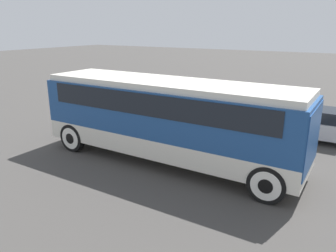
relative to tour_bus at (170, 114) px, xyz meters
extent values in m
plane|color=#423F3D|center=(-0.10, 0.00, -1.82)|extent=(120.00, 120.00, 0.00)
cube|color=silver|center=(-0.10, 0.00, -1.00)|extent=(9.71, 2.47, 0.70)
cube|color=navy|center=(-0.10, 0.00, 0.16)|extent=(9.71, 2.47, 1.62)
cube|color=black|center=(-0.10, 0.00, 0.55)|extent=(8.55, 2.51, 0.73)
cube|color=silver|center=(-0.10, 0.00, 1.08)|extent=(9.52, 2.28, 0.22)
cube|color=navy|center=(4.61, 0.00, -0.07)|extent=(0.36, 2.38, 1.85)
cylinder|color=black|center=(3.87, -1.13, -1.26)|extent=(1.11, 0.28, 1.11)
cylinder|color=silver|center=(3.87, -1.13, -1.26)|extent=(0.87, 0.30, 0.87)
cylinder|color=black|center=(3.87, -1.13, -1.26)|extent=(0.42, 0.32, 0.42)
cylinder|color=black|center=(3.87, 1.13, -1.26)|extent=(1.11, 0.28, 1.11)
cylinder|color=silver|center=(3.87, 1.13, -1.26)|extent=(0.87, 0.30, 0.87)
cylinder|color=black|center=(3.87, 1.13, -1.26)|extent=(0.42, 0.32, 0.42)
cylinder|color=black|center=(-3.89, -1.13, -1.26)|extent=(1.11, 0.28, 1.11)
cylinder|color=silver|center=(-3.89, -1.13, -1.26)|extent=(0.87, 0.30, 0.87)
cylinder|color=black|center=(-3.89, -1.13, -1.26)|extent=(0.42, 0.32, 0.42)
cylinder|color=black|center=(-3.89, 1.13, -1.26)|extent=(1.11, 0.28, 1.11)
cylinder|color=silver|center=(-3.89, 1.13, -1.26)|extent=(0.87, 0.30, 0.87)
cylinder|color=black|center=(-3.89, 1.13, -1.26)|extent=(0.42, 0.32, 0.42)
cube|color=#BCBCC1|center=(4.45, 5.48, -1.23)|extent=(4.33, 1.70, 0.68)
cube|color=black|center=(4.28, 5.48, -0.65)|extent=(2.25, 1.53, 0.48)
cylinder|color=black|center=(2.76, 4.72, -1.49)|extent=(0.67, 0.22, 0.67)
cylinder|color=black|center=(2.76, 4.72, -1.49)|extent=(0.26, 0.26, 0.26)
cylinder|color=black|center=(2.76, 6.24, -1.49)|extent=(0.67, 0.22, 0.67)
cylinder|color=black|center=(2.76, 6.24, -1.49)|extent=(0.26, 0.26, 0.26)
cube|color=#7A6B5B|center=(-0.05, 5.18, -1.25)|extent=(4.63, 1.74, 0.65)
cube|color=black|center=(-0.24, 5.18, -0.64)|extent=(2.41, 1.56, 0.58)
cylinder|color=black|center=(1.80, 4.40, -1.49)|extent=(0.66, 0.22, 0.66)
cylinder|color=black|center=(1.80, 4.40, -1.49)|extent=(0.25, 0.26, 0.25)
cylinder|color=black|center=(1.80, 5.96, -1.49)|extent=(0.66, 0.22, 0.66)
cylinder|color=black|center=(1.80, 5.96, -1.49)|extent=(0.25, 0.26, 0.25)
cylinder|color=black|center=(-1.91, 4.40, -1.49)|extent=(0.66, 0.22, 0.66)
cylinder|color=black|center=(-1.91, 4.40, -1.49)|extent=(0.25, 0.26, 0.25)
cylinder|color=black|center=(-1.91, 5.96, -1.49)|extent=(0.66, 0.22, 0.66)
cylinder|color=black|center=(-1.91, 5.96, -1.49)|extent=(0.25, 0.26, 0.25)
camera|label=1|loc=(5.86, -9.69, 2.99)|focal=35.00mm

